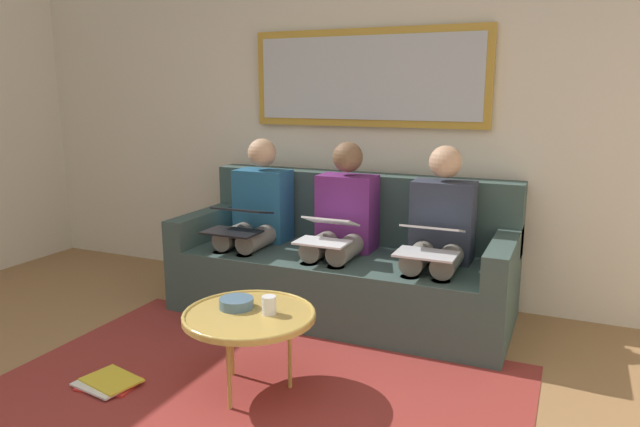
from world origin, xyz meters
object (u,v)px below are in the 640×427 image
at_px(cup, 269,305).
at_px(laptop_black, 238,220).
at_px(person_right, 256,216).
at_px(person_middle, 341,224).
at_px(couch, 345,265).
at_px(bowl, 236,303).
at_px(magazine_stack, 108,382).
at_px(coffee_table, 249,316).
at_px(laptop_silver, 430,239).
at_px(framed_mirror, 367,78).
at_px(laptop_white, 327,230).
at_px(person_left, 439,234).

xyz_separation_m(cup, laptop_black, (0.71, -0.87, 0.18)).
bearing_deg(person_right, person_middle, 180.00).
distance_m(couch, laptop_black, 0.78).
relative_size(bowl, magazine_stack, 0.51).
distance_m(coffee_table, bowl, 0.11).
bearing_deg(laptop_black, person_middle, -159.21).
height_order(bowl, laptop_silver, laptop_silver).
bearing_deg(magazine_stack, laptop_silver, -139.07).
bearing_deg(framed_mirror, laptop_black, 47.56).
xyz_separation_m(framed_mirror, person_middle, (0.00, 0.46, -0.94)).
xyz_separation_m(couch, framed_mirror, (0.00, -0.39, 1.24)).
bearing_deg(laptop_black, laptop_silver, -179.86).
relative_size(laptop_silver, person_right, 0.32).
xyz_separation_m(laptop_silver, laptop_black, (1.28, 0.00, -0.00)).
distance_m(person_middle, person_right, 0.64).
distance_m(coffee_table, laptop_white, 0.93).
distance_m(person_left, laptop_white, 0.68).
height_order(person_left, person_right, same).
bearing_deg(bowl, magazine_stack, 26.88).
bearing_deg(person_left, person_right, 0.00).
relative_size(person_middle, laptop_white, 3.39).
bearing_deg(coffee_table, magazine_stack, 20.74).
height_order(person_middle, magazine_stack, person_middle).
relative_size(bowl, laptop_black, 0.47).
distance_m(bowl, person_middle, 1.13).
height_order(laptop_silver, magazine_stack, laptop_silver).
distance_m(person_left, person_middle, 0.64).
height_order(person_middle, person_right, same).
bearing_deg(person_middle, laptop_silver, 159.46).
xyz_separation_m(cup, person_right, (0.71, -1.11, 0.16)).
relative_size(person_right, magazine_stack, 3.42).
xyz_separation_m(framed_mirror, person_left, (-0.64, 0.46, -0.94)).
xyz_separation_m(bowl, laptop_white, (-0.12, -0.87, 0.19)).
bearing_deg(person_middle, laptop_white, 90.00).
relative_size(bowl, person_right, 0.15).
bearing_deg(bowl, person_right, -64.88).
relative_size(laptop_white, laptop_black, 0.93).
distance_m(laptop_white, magazine_stack, 1.49).
xyz_separation_m(couch, coffee_table, (0.02, 1.22, 0.08)).
height_order(couch, person_middle, person_middle).
bearing_deg(laptop_silver, person_right, -10.61).
relative_size(framed_mirror, laptop_black, 4.69).
relative_size(coffee_table, laptop_silver, 1.76).
relative_size(cup, laptop_black, 0.25).
distance_m(coffee_table, laptop_black, 1.12).
xyz_separation_m(person_left, magazine_stack, (1.35, 1.41, -0.59)).
relative_size(framed_mirror, person_right, 1.49).
bearing_deg(laptop_silver, couch, -25.74).
relative_size(couch, coffee_table, 3.39).
xyz_separation_m(couch, bowl, (0.12, 1.18, 0.12)).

